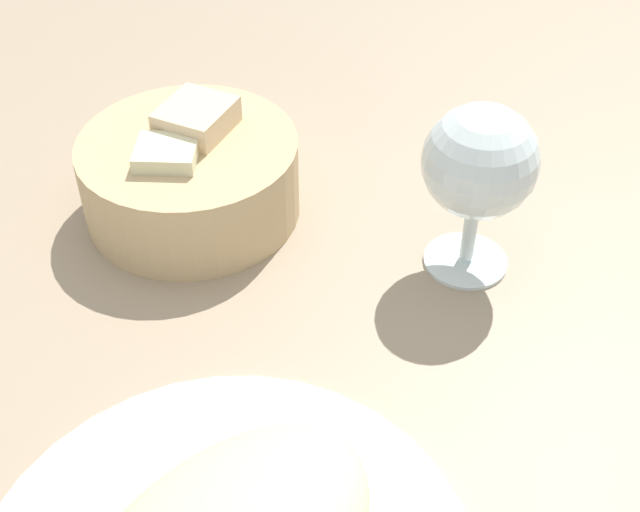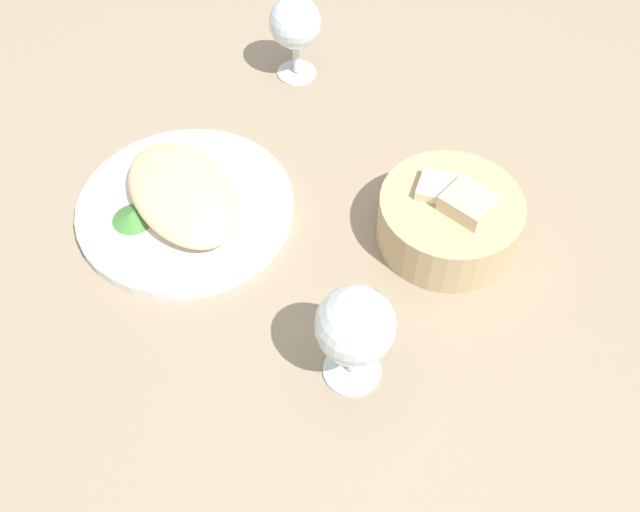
{
  "view_description": "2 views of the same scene",
  "coord_description": "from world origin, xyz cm",
  "px_view_note": "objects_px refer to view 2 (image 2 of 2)",
  "views": [
    {
      "loc": [
        -28.35,
        -19.18,
        42.63
      ],
      "look_at": [
        13.04,
        -7.67,
        4.16
      ],
      "focal_mm": 48.55,
      "sensor_mm": 36.0,
      "label": 1
    },
    {
      "loc": [
        35.42,
        -48.37,
        66.32
      ],
      "look_at": [
        10.28,
        -8.05,
        3.44
      ],
      "focal_mm": 39.7,
      "sensor_mm": 36.0,
      "label": 2
    }
  ],
  "objects_px": {
    "wine_glass_near": "(355,328)",
    "bread_basket": "(449,218)",
    "plate": "(186,208)",
    "wine_glass_far": "(295,25)"
  },
  "relations": [
    {
      "from": "plate",
      "to": "bread_basket",
      "type": "bearing_deg",
      "value": 24.59
    },
    {
      "from": "wine_glass_far",
      "to": "bread_basket",
      "type": "bearing_deg",
      "value": -27.02
    },
    {
      "from": "wine_glass_near",
      "to": "wine_glass_far",
      "type": "xyz_separation_m",
      "value": [
        -0.31,
        0.38,
        -0.0
      ]
    },
    {
      "from": "wine_glass_near",
      "to": "plate",
      "type": "bearing_deg",
      "value": 163.96
    },
    {
      "from": "plate",
      "to": "wine_glass_far",
      "type": "height_order",
      "value": "wine_glass_far"
    },
    {
      "from": "bread_basket",
      "to": "wine_glass_near",
      "type": "relative_size",
      "value": 1.27
    },
    {
      "from": "wine_glass_near",
      "to": "bread_basket",
      "type": "bearing_deg",
      "value": 88.89
    },
    {
      "from": "wine_glass_near",
      "to": "wine_glass_far",
      "type": "bearing_deg",
      "value": 129.87
    },
    {
      "from": "plate",
      "to": "wine_glass_far",
      "type": "xyz_separation_m",
      "value": [
        -0.03,
        0.29,
        0.07
      ]
    },
    {
      "from": "bread_basket",
      "to": "plate",
      "type": "bearing_deg",
      "value": -155.41
    }
  ]
}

